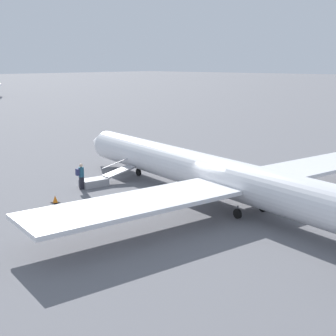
# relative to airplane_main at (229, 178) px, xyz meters

# --- Properties ---
(ground_plane) EXTENTS (600.00, 600.00, 0.00)m
(ground_plane) POSITION_rel_airplane_main_xyz_m (0.86, -0.17, -1.74)
(ground_plane) COLOR slate
(airplane_main) EXTENTS (31.93, 24.94, 5.83)m
(airplane_main) POSITION_rel_airplane_main_xyz_m (0.00, 0.00, 0.00)
(airplane_main) COLOR white
(airplane_main) RESTS_ON ground
(boarding_stairs) EXTENTS (1.76, 4.13, 1.53)m
(boarding_stairs) POSITION_rel_airplane_main_xyz_m (9.46, 1.85, -1.38)
(boarding_stairs) COLOR #99999E
(boarding_stairs) RESTS_ON ground
(passenger) EXTENTS (0.39, 0.56, 1.74)m
(passenger) POSITION_rel_airplane_main_xyz_m (9.50, 3.34, -0.73)
(passenger) COLOR #23232D
(passenger) RESTS_ON ground
(traffic_cone_near_stairs) EXTENTS (0.42, 0.42, 0.47)m
(traffic_cone_near_stairs) POSITION_rel_airplane_main_xyz_m (8.17, 6.31, -1.52)
(traffic_cone_near_stairs) COLOR black
(traffic_cone_near_stairs) RESTS_ON ground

